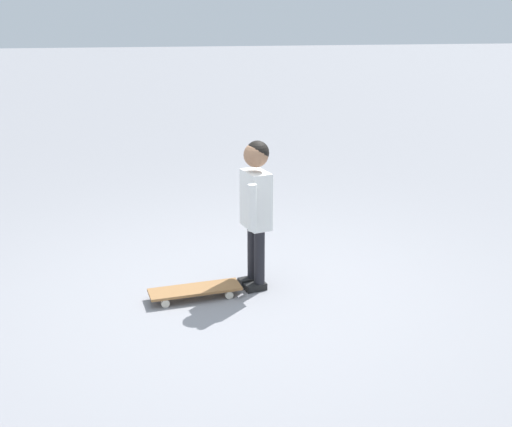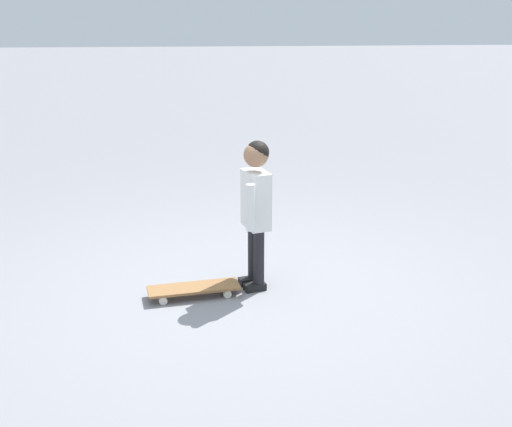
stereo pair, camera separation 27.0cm
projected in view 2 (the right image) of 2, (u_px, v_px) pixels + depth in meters
ground_plane at (233, 296)px, 4.59m from camera, size 50.00×50.00×0.00m
child_person at (256, 199)px, 4.54m from camera, size 0.40×0.23×1.06m
skateboard at (194, 289)px, 4.57m from camera, size 0.29×0.65×0.07m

